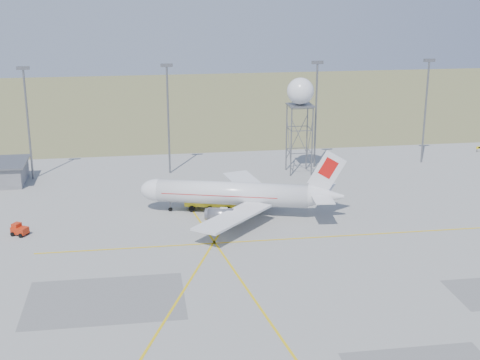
{
  "coord_description": "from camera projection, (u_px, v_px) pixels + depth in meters",
  "views": [
    {
      "loc": [
        -15.25,
        -55.57,
        35.28
      ],
      "look_at": [
        -0.6,
        40.0,
        5.96
      ],
      "focal_mm": 50.0,
      "sensor_mm": 36.0,
      "label": 1
    }
  ],
  "objects": [
    {
      "name": "fire_truck",
      "position": [
        212.0,
        200.0,
        105.72
      ],
      "size": [
        8.43,
        4.59,
        3.21
      ],
      "rotation": [
        0.0,
        0.0,
        -0.22
      ],
      "color": "gold",
      "rests_on": "ground"
    },
    {
      "name": "radar_tower",
      "position": [
        300.0,
        120.0,
        123.33
      ],
      "size": [
        4.95,
        4.95,
        17.93
      ],
      "color": "slate",
      "rests_on": "ground"
    },
    {
      "name": "mast_d",
      "position": [
        426.0,
        102.0,
        129.74
      ],
      "size": [
        2.2,
        0.5,
        20.5
      ],
      "color": "slate",
      "rests_on": "ground"
    },
    {
      "name": "mast_b",
      "position": [
        168.0,
        110.0,
        122.49
      ],
      "size": [
        2.2,
        0.5,
        20.5
      ],
      "color": "slate",
      "rests_on": "ground"
    },
    {
      "name": "grass_strip",
      "position": [
        191.0,
        102.0,
        197.43
      ],
      "size": [
        400.0,
        120.0,
        0.03
      ],
      "primitive_type": "cube",
      "color": "#646939",
      "rests_on": "ground"
    },
    {
      "name": "ground",
      "position": [
        308.0,
        356.0,
        65.01
      ],
      "size": [
        400.0,
        400.0,
        0.0
      ],
      "primitive_type": "plane",
      "color": "gray",
      "rests_on": "ground"
    },
    {
      "name": "airliner_main",
      "position": [
        236.0,
        194.0,
        102.95
      ],
      "size": [
        31.31,
        29.66,
        10.83
      ],
      "rotation": [
        0.0,
        0.0,
        2.85
      ],
      "color": "silver",
      "rests_on": "ground"
    },
    {
      "name": "baggage_tug",
      "position": [
        20.0,
        231.0,
        95.33
      ],
      "size": [
        2.7,
        2.62,
        1.75
      ],
      "rotation": [
        0.0,
        0.0,
        -0.55
      ],
      "color": "#B7260D",
      "rests_on": "ground"
    },
    {
      "name": "mast_a",
      "position": [
        27.0,
        114.0,
        118.86
      ],
      "size": [
        2.2,
        0.5,
        20.5
      ],
      "color": "slate",
      "rests_on": "ground"
    },
    {
      "name": "taxi_sign_near",
      "position": [
        480.0,
        148.0,
        140.92
      ],
      "size": [
        1.6,
        0.17,
        1.2
      ],
      "color": "black",
      "rests_on": "ground"
    },
    {
      "name": "mast_c",
      "position": [
        316.0,
        106.0,
        126.55
      ],
      "size": [
        2.2,
        0.5,
        20.5
      ],
      "color": "slate",
      "rests_on": "ground"
    }
  ]
}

